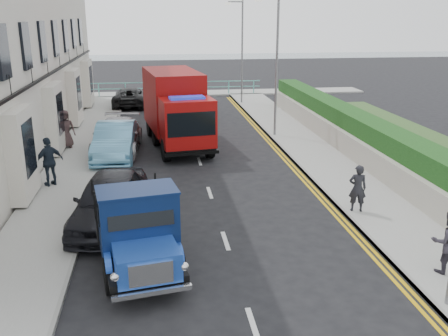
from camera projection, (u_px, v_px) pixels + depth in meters
The scene contains 20 objects.
ground at pixel (237, 276), 12.18m from camera, with size 120.00×120.00×0.00m, color black.
pavement_west at pixel (73, 172), 19.99m from camera, with size 2.40×38.00×0.12m, color gray.
pavement_east at pixel (325, 162), 21.38m from camera, with size 2.60×38.00×0.12m, color gray.
promenade at pixel (177, 94), 39.60m from camera, with size 30.00×2.50×0.12m, color gray.
sea_plane at pixel (166, 60), 68.94m from camera, with size 120.00×120.00×0.00m, color slate.
garden_east at pixel (369, 141), 21.38m from camera, with size 1.45×28.00×1.75m.
seafront_railing at pixel (178, 89), 38.68m from camera, with size 13.00×0.08×1.11m.
lamp_mid at pixel (274, 59), 24.79m from camera, with size 1.23×0.18×7.00m.
lamp_far at pixel (240, 46), 34.25m from camera, with size 1.23×0.18×7.00m.
bedford_lorry at pixel (138, 234), 12.10m from camera, with size 2.54×4.84×2.19m.
red_lorry at pixel (176, 107), 23.84m from camera, with size 3.17×6.95×3.51m.
parked_car_front at pixel (110, 200), 14.94m from camera, with size 1.86×4.63×1.58m, color black.
parked_car_mid at pixel (116, 141), 21.96m from camera, with size 1.64×4.71×1.55m, color #65AED8.
parked_car_rear at pixel (117, 136), 23.01m from camera, with size 2.02×4.98×1.44m, color #A1A0A5.
seafront_car_left at pixel (130, 97), 34.38m from camera, with size 2.15×4.66×1.30m, color black.
seafront_car_right at pixel (192, 104), 30.94m from camera, with size 1.78×4.42×1.51m, color #B2B1B6.
pedestrian_east_near at pixel (358, 188), 15.69m from camera, with size 0.56×0.36×1.52m, color black.
pedestrian_east_far at pixel (447, 242), 11.92m from camera, with size 0.77×0.60×1.59m, color #302C35.
pedestrian_west_near at pixel (49, 162), 18.03m from camera, with size 1.05×0.44×1.79m, color #19222E.
pedestrian_west_far at pixel (65, 129), 23.19m from camera, with size 0.87×0.56×1.77m, color #3F2E2E.
Camera 1 is at (-1.82, -10.70, 6.13)m, focal length 40.00 mm.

